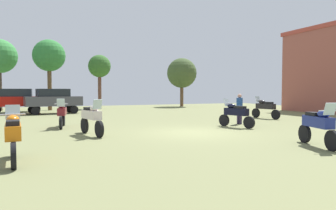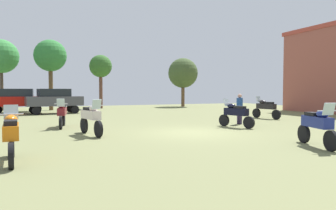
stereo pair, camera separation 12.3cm
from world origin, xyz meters
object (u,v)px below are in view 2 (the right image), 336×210
at_px(motorcycle_5, 317,125).
at_px(car_3, 54,99).
at_px(car_2, 17,99).
at_px(motorcycle_3, 62,113).
at_px(motorcycle_4, 236,113).
at_px(tree_1, 101,67).
at_px(motorcycle_1, 266,108).
at_px(motorcycle_6, 91,117).
at_px(person_1, 240,107).
at_px(tree_3, 1,57).
at_px(tree_6, 183,73).
at_px(motorcycle_7, 11,135).
at_px(tree_2, 50,56).

distance_m(motorcycle_5, car_3, 20.35).
bearing_deg(car_2, motorcycle_3, -164.63).
relative_size(motorcycle_4, car_3, 0.46).
distance_m(motorcycle_3, tree_1, 17.02).
height_order(motorcycle_1, motorcycle_6, motorcycle_6).
bearing_deg(person_1, motorcycle_5, 148.21).
bearing_deg(tree_3, car_3, -54.08).
relative_size(car_2, tree_6, 0.77).
xyz_separation_m(motorcycle_4, motorcycle_5, (-0.76, -5.58, 0.02)).
relative_size(motorcycle_4, motorcycle_7, 0.99).
bearing_deg(motorcycle_7, car_2, 89.47).
relative_size(motorcycle_5, tree_2, 0.32).
height_order(motorcycle_6, tree_2, tree_2).
relative_size(motorcycle_1, motorcycle_3, 1.02).
xyz_separation_m(person_1, tree_6, (5.41, 18.39, 2.91)).
bearing_deg(motorcycle_4, tree_2, 95.97).
relative_size(motorcycle_4, tree_6, 0.37).
bearing_deg(car_3, car_2, 64.20).
distance_m(car_2, car_3, 2.84).
xyz_separation_m(motorcycle_4, motorcycle_6, (-7.16, 0.04, 0.04)).
relative_size(motorcycle_6, car_2, 0.52).
bearing_deg(tree_1, motorcycle_7, -106.02).
bearing_deg(motorcycle_4, motorcycle_7, -175.25).
distance_m(car_3, tree_2, 6.13).
bearing_deg(tree_2, motorcycle_4, -66.17).
height_order(motorcycle_3, tree_3, tree_3).
bearing_deg(tree_3, car_2, -73.12).
relative_size(motorcycle_6, tree_2, 0.34).
bearing_deg(car_3, motorcycle_4, -158.58).
bearing_deg(motorcycle_5, motorcycle_4, -80.77).
bearing_deg(motorcycle_5, car_2, -46.40).
relative_size(motorcycle_4, motorcycle_5, 0.97).
distance_m(motorcycle_4, tree_6, 20.80).
relative_size(motorcycle_6, person_1, 1.36).
bearing_deg(motorcycle_5, motorcycle_6, -24.30).
xyz_separation_m(motorcycle_4, car_2, (-10.70, 14.25, 0.46)).
height_order(motorcycle_6, tree_1, tree_1).
bearing_deg(tree_2, person_1, -61.96).
bearing_deg(motorcycle_6, car_3, -98.45).
distance_m(tree_3, tree_6, 18.74).
bearing_deg(tree_6, motorcycle_7, -124.62).
bearing_deg(car_3, tree_2, -8.65).
bearing_deg(car_3, tree_1, -49.16).
bearing_deg(motorcycle_5, tree_6, -89.07).
xyz_separation_m(motorcycle_7, tree_6, (16.30, 23.60, 3.16)).
distance_m(motorcycle_4, motorcycle_7, 10.65).
distance_m(motorcycle_3, tree_2, 15.45).
xyz_separation_m(motorcycle_7, car_2, (-0.87, 18.35, 0.45)).
distance_m(motorcycle_1, motorcycle_3, 12.79).
bearing_deg(person_1, tree_2, 11.42).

